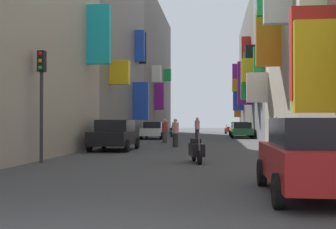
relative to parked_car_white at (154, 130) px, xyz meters
name	(u,v)px	position (x,y,z in m)	size (l,w,h in m)	color
ground_plane	(196,141)	(3.72, -3.09, -0.76)	(140.00, 140.00, 0.00)	#424244
building_left_mid_a	(88,30)	(-4.27, -5.11, 7.63)	(7.23, 15.58, 16.80)	slate
building_left_mid_b	(136,70)	(-4.28, 14.79, 6.91)	(7.02, 24.23, 15.34)	slate
building_right_mid_b	(296,55)	(11.69, -1.16, 6.06)	(7.34, 9.06, 13.67)	gray
building_right_mid_c	(283,65)	(11.66, 5.43, 6.10)	(7.38, 4.12, 13.75)	slate
building_right_far	(268,76)	(11.70, 17.21, 6.24)	(7.33, 19.42, 14.00)	slate
parked_car_white	(154,130)	(0.00, 0.00, 0.00)	(1.85, 4.49, 1.45)	white
parked_car_red	(317,156)	(7.18, -28.23, 0.03)	(2.00, 4.02, 1.53)	#B21E1E
parked_car_yellow	(239,129)	(7.65, 7.74, 0.00)	(2.00, 4.28, 1.44)	gold
parked_car_green	(242,130)	(7.60, 2.72, -0.02)	(1.94, 4.18, 1.40)	#236638
parked_car_black	(115,134)	(0.12, -15.04, 0.05)	(2.02, 4.22, 1.56)	black
scooter_red	(228,130)	(6.76, 15.04, -0.30)	(0.85, 1.86, 1.13)	red
scooter_black	(197,150)	(4.56, -21.46, -0.30)	(0.64, 1.81, 1.13)	black
scooter_green	(171,132)	(1.03, 4.93, -0.30)	(0.49, 1.85, 1.13)	#287F3D
pedestrian_crossing	(197,129)	(3.84, -3.01, 0.14)	(0.41, 0.41, 1.80)	#2B2B2B
pedestrian_near_left	(165,131)	(1.79, -7.23, 0.05)	(0.54, 0.54, 1.63)	#3D3D3D
pedestrian_near_right	(175,133)	(2.95, -11.94, 0.06)	(0.52, 0.52, 1.64)	#282828
pedestrian_mid_street	(276,135)	(7.98, -16.72, 0.08)	(0.50, 0.50, 1.69)	#373737
traffic_light_near_corner	(41,86)	(-0.91, -22.06, 1.97)	(0.26, 0.34, 3.99)	#2D2D2D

